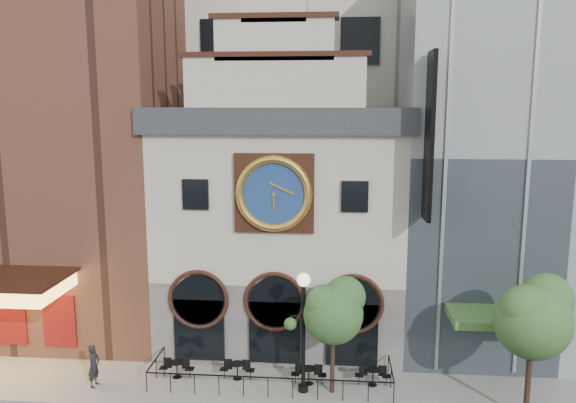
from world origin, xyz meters
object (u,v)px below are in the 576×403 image
(lamppost, at_px, (303,319))
(tree_right, at_px, (534,315))
(bistro_1, at_px, (237,369))
(pedestrian, at_px, (94,365))
(bistro_0, at_px, (177,368))
(bistro_2, at_px, (309,374))
(tree_left, at_px, (334,309))
(bistro_3, at_px, (373,375))

(lamppost, relative_size, tree_right, 0.91)
(bistro_1, bearing_deg, pedestrian, -169.23)
(bistro_0, relative_size, tree_right, 0.27)
(bistro_0, distance_m, tree_right, 15.45)
(lamppost, bearing_deg, bistro_2, 52.27)
(tree_left, bearing_deg, lamppost, -176.39)
(bistro_2, relative_size, bistro_3, 1.00)
(bistro_0, height_order, tree_left, tree_left)
(bistro_2, relative_size, tree_left, 0.31)
(bistro_2, height_order, lamppost, lamppost)
(bistro_0, bearing_deg, lamppost, -7.38)
(bistro_1, distance_m, tree_right, 12.84)
(bistro_2, height_order, tree_left, tree_left)
(pedestrian, distance_m, lamppost, 9.54)
(bistro_2, distance_m, bistro_3, 2.84)
(bistro_2, distance_m, lamppost, 2.92)
(bistro_0, bearing_deg, tree_right, -8.21)
(bistro_3, xyz_separation_m, lamppost, (-3.05, -0.80, 2.84))
(bistro_1, distance_m, tree_left, 5.52)
(bistro_1, relative_size, lamppost, 0.30)
(bistro_0, xyz_separation_m, bistro_2, (6.04, -0.09, 0.00))
(pedestrian, height_order, tree_left, tree_left)
(bistro_2, relative_size, tree_right, 0.27)
(bistro_3, relative_size, pedestrian, 0.81)
(bistro_0, distance_m, tree_left, 7.88)
(pedestrian, xyz_separation_m, tree_right, (18.23, -1.06, 3.35))
(bistro_0, relative_size, bistro_1, 1.00)
(pedestrian, xyz_separation_m, tree_left, (10.55, 0.41, 2.79))
(lamppost, bearing_deg, bistro_1, 144.44)
(bistro_0, relative_size, tree_left, 0.31)
(bistro_0, xyz_separation_m, bistro_1, (2.77, 0.10, 0.00))
(lamppost, xyz_separation_m, tree_left, (1.30, 0.08, 0.46))
(bistro_0, relative_size, bistro_3, 1.00)
(bistro_1, height_order, pedestrian, pedestrian)
(bistro_0, distance_m, lamppost, 6.52)
(bistro_2, bearing_deg, lamppost, -107.77)
(bistro_2, height_order, pedestrian, pedestrian)
(bistro_1, relative_size, bistro_3, 1.00)
(bistro_1, bearing_deg, lamppost, -15.60)
(bistro_2, distance_m, pedestrian, 9.52)
(pedestrian, bearing_deg, bistro_0, -67.50)
(bistro_3, bearing_deg, tree_left, -157.70)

